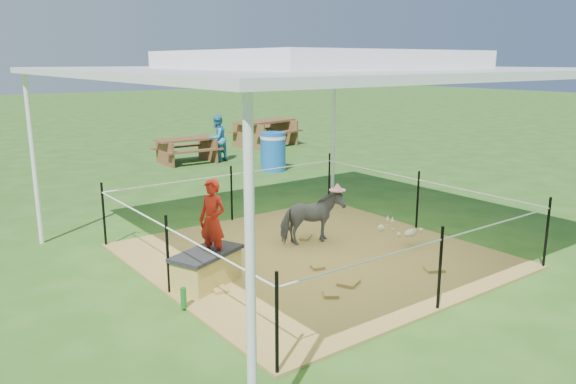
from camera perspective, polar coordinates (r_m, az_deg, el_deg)
ground at (r=8.21m, az=2.52°, el=-6.56°), size 90.00×90.00×0.00m
hay_patch at (r=8.21m, az=2.52°, el=-6.46°), size 4.60×4.60×0.03m
canopy_tent at (r=7.73m, az=2.73°, el=12.58°), size 6.30×6.30×2.90m
rope_fence at (r=8.02m, az=2.57°, el=-2.23°), size 4.54×4.54×1.00m
straw_bale at (r=7.16m, az=-8.23°, el=-7.82°), size 0.98×0.74×0.39m
dark_cloth at (r=7.08m, az=-8.29°, el=-6.17°), size 1.05×0.81×0.05m
woman at (r=6.98m, az=-7.71°, el=-2.13°), size 0.38×0.45×1.05m
green_bottle at (r=6.59m, az=-10.57°, el=-10.53°), size 0.09×0.09×0.24m
pony at (r=8.56m, az=2.45°, el=-2.66°), size 1.03×0.63×0.81m
pink_hat at (r=8.44m, az=2.48°, el=0.37°), size 0.25×0.25×0.12m
foal at (r=8.69m, az=12.36°, el=-3.90°), size 0.93×0.65×0.47m
trash_barrel at (r=14.38m, az=-1.52°, el=4.11°), size 0.67×0.67×0.99m
picnic_table_near at (r=15.78m, az=-10.24°, el=4.17°), size 1.70×1.26×0.69m
picnic_table_far at (r=18.65m, az=-2.28°, el=6.00°), size 2.29×1.86×0.85m
distant_person at (r=15.83m, az=-7.19°, el=5.42°), size 0.77×0.70×1.30m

